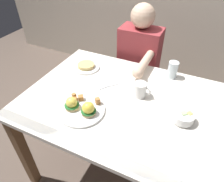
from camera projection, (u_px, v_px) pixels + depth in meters
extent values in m
plane|color=brown|center=(119.00, 165.00, 1.71)|extent=(6.00, 6.00, 0.00)
cube|color=white|center=(122.00, 101.00, 1.26)|extent=(1.20, 0.90, 0.03)
cube|color=#4C6BB7|center=(89.00, 149.00, 0.97)|extent=(1.20, 0.06, 0.00)
cube|color=#4C6BB7|center=(142.00, 68.00, 1.53)|extent=(1.20, 0.06, 0.00)
cube|color=brown|center=(24.00, 153.00, 1.39)|extent=(0.06, 0.06, 0.71)
cube|color=brown|center=(85.00, 88.00, 1.95)|extent=(0.06, 0.06, 0.71)
cube|color=brown|center=(204.00, 125.00, 1.59)|extent=(0.06, 0.06, 0.71)
cylinder|color=white|center=(82.00, 110.00, 1.16)|extent=(0.27, 0.27, 0.01)
cylinder|color=tan|center=(72.00, 107.00, 1.16)|extent=(0.08, 0.08, 0.02)
cylinder|color=#286B2D|center=(72.00, 105.00, 1.15)|extent=(0.08, 0.08, 0.01)
sphere|color=#F7DB56|center=(71.00, 102.00, 1.14)|extent=(0.07, 0.07, 0.07)
cylinder|color=tan|center=(89.00, 112.00, 1.12)|extent=(0.08, 0.08, 0.02)
cylinder|color=#236028|center=(89.00, 111.00, 1.11)|extent=(0.08, 0.08, 0.01)
sphere|color=yellow|center=(88.00, 108.00, 1.10)|extent=(0.07, 0.07, 0.07)
cube|color=#B77A42|center=(74.00, 96.00, 1.21)|extent=(0.03, 0.03, 0.04)
cube|color=#AD7038|center=(75.00, 100.00, 1.20)|extent=(0.03, 0.03, 0.03)
cube|color=#AD7038|center=(81.00, 98.00, 1.21)|extent=(0.04, 0.04, 0.03)
cube|color=#B77A42|center=(98.00, 101.00, 1.18)|extent=(0.04, 0.04, 0.04)
cylinder|color=white|center=(182.00, 120.00, 1.10)|extent=(0.10, 0.10, 0.01)
cylinder|color=white|center=(183.00, 117.00, 1.08)|extent=(0.12, 0.12, 0.04)
cube|color=#F4DB66|center=(182.00, 117.00, 1.09)|extent=(0.03, 0.03, 0.02)
cube|color=#F4DB66|center=(189.00, 115.00, 1.08)|extent=(0.04, 0.04, 0.03)
cube|color=#B7E093|center=(184.00, 114.00, 1.07)|extent=(0.04, 0.04, 0.03)
cube|color=#EA6B70|center=(189.00, 116.00, 1.08)|extent=(0.03, 0.03, 0.02)
cube|color=#EA6B70|center=(184.00, 112.00, 1.10)|extent=(0.03, 0.03, 0.02)
cube|color=#EA6B70|center=(177.00, 118.00, 1.09)|extent=(0.03, 0.03, 0.02)
cylinder|color=white|center=(140.00, 90.00, 1.24)|extent=(0.08, 0.08, 0.09)
cylinder|color=black|center=(141.00, 84.00, 1.22)|extent=(0.07, 0.07, 0.01)
torus|color=white|center=(147.00, 91.00, 1.23)|extent=(0.06, 0.02, 0.06)
cube|color=silver|center=(112.00, 85.00, 1.35)|extent=(0.09, 0.10, 0.00)
cube|color=silver|center=(101.00, 88.00, 1.33)|extent=(0.04, 0.04, 0.00)
cylinder|color=silver|center=(173.00, 70.00, 1.40)|extent=(0.07, 0.07, 0.12)
cylinder|color=silver|center=(172.00, 73.00, 1.41)|extent=(0.06, 0.06, 0.07)
cylinder|color=white|center=(86.00, 67.00, 1.52)|extent=(0.20, 0.20, 0.01)
cylinder|color=#DBBC70|center=(86.00, 65.00, 1.51)|extent=(0.12, 0.12, 0.02)
cylinder|color=#33333D|center=(123.00, 101.00, 2.01)|extent=(0.11, 0.11, 0.45)
cylinder|color=#33333D|center=(140.00, 106.00, 1.95)|extent=(0.11, 0.11, 0.45)
cube|color=#993338|center=(139.00, 56.00, 1.75)|extent=(0.34, 0.20, 0.50)
sphere|color=beige|center=(143.00, 16.00, 1.53)|extent=(0.19, 0.19, 0.19)
cylinder|color=beige|center=(145.00, 63.00, 1.47)|extent=(0.06, 0.30, 0.06)
sphere|color=beige|center=(138.00, 73.00, 1.37)|extent=(0.08, 0.08, 0.08)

